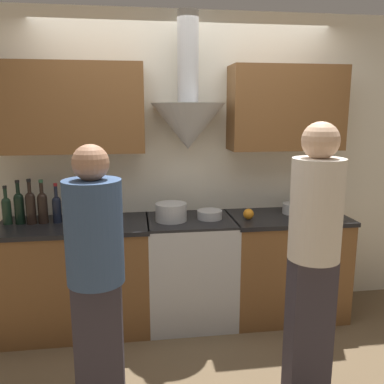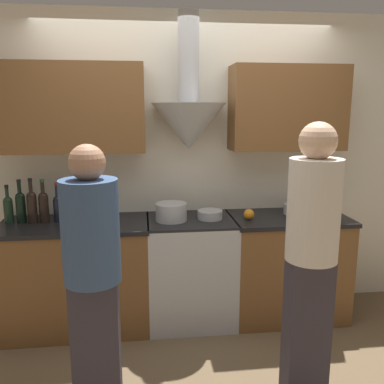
{
  "view_description": "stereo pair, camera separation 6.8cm",
  "coord_description": "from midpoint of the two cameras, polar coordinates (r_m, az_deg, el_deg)",
  "views": [
    {
      "loc": [
        -0.44,
        -2.9,
        1.79
      ],
      "look_at": [
        0.0,
        0.22,
        1.15
      ],
      "focal_mm": 38.0,
      "sensor_mm": 36.0,
      "label": 1
    },
    {
      "loc": [
        -0.38,
        -2.91,
        1.79
      ],
      "look_at": [
        0.0,
        0.22,
        1.15
      ],
      "focal_mm": 38.0,
      "sensor_mm": 36.0,
      "label": 2
    }
  ],
  "objects": [
    {
      "name": "ground_plane",
      "position": [
        3.44,
        -0.05,
        -19.89
      ],
      "size": [
        12.0,
        12.0,
        0.0
      ],
      "primitive_type": "plane",
      "color": "brown"
    },
    {
      "name": "wall_back",
      "position": [
        3.53,
        -1.94,
        6.1
      ],
      "size": [
        8.4,
        0.61,
        2.6
      ],
      "color": "silver",
      "rests_on": "ground_plane"
    },
    {
      "name": "counter_left",
      "position": [
        3.54,
        -16.47,
        -11.27
      ],
      "size": [
        1.19,
        0.62,
        0.9
      ],
      "color": "brown",
      "rests_on": "ground_plane"
    },
    {
      "name": "counter_right",
      "position": [
        3.71,
        12.42,
        -9.94
      ],
      "size": [
        0.99,
        0.62,
        0.9
      ],
      "color": "brown",
      "rests_on": "ground_plane"
    },
    {
      "name": "stove_range",
      "position": [
        3.52,
        -0.8,
        -10.83
      ],
      "size": [
        0.72,
        0.6,
        0.9
      ],
      "color": "#B7BABC",
      "rests_on": "ground_plane"
    },
    {
      "name": "wine_bottle_0",
      "position": [
        3.53,
        -25.08,
        -2.17
      ],
      "size": [
        0.07,
        0.07,
        0.31
      ],
      "color": "black",
      "rests_on": "counter_left"
    },
    {
      "name": "wine_bottle_1",
      "position": [
        3.5,
        -23.6,
        -1.85
      ],
      "size": [
        0.08,
        0.08,
        0.35
      ],
      "color": "black",
      "rests_on": "counter_left"
    },
    {
      "name": "wine_bottle_2",
      "position": [
        3.46,
        -22.23,
        -1.82
      ],
      "size": [
        0.08,
        0.08,
        0.36
      ],
      "color": "black",
      "rests_on": "counter_left"
    },
    {
      "name": "wine_bottle_3",
      "position": [
        3.45,
        -20.76,
        -1.84
      ],
      "size": [
        0.08,
        0.08,
        0.35
      ],
      "color": "black",
      "rests_on": "counter_left"
    },
    {
      "name": "wine_bottle_4",
      "position": [
        3.43,
        -18.98,
        -2.07
      ],
      "size": [
        0.07,
        0.07,
        0.32
      ],
      "color": "black",
      "rests_on": "counter_left"
    },
    {
      "name": "wine_bottle_5",
      "position": [
        3.41,
        -17.28,
        -1.99
      ],
      "size": [
        0.08,
        0.08,
        0.31
      ],
      "color": "black",
      "rests_on": "counter_left"
    },
    {
      "name": "stock_pot",
      "position": [
        3.32,
        -3.54,
        -2.82
      ],
      "size": [
        0.26,
        0.26,
        0.14
      ],
      "color": "#B7BABC",
      "rests_on": "stove_range"
    },
    {
      "name": "mixing_bowl",
      "position": [
        3.38,
        1.91,
        -3.17
      ],
      "size": [
        0.21,
        0.21,
        0.07
      ],
      "color": "#B7BABC",
      "rests_on": "stove_range"
    },
    {
      "name": "orange_fruit",
      "position": [
        3.39,
        7.37,
        -3.08
      ],
      "size": [
        0.09,
        0.09,
        0.09
      ],
      "color": "orange",
      "rests_on": "counter_right"
    },
    {
      "name": "saucepan",
      "position": [
        3.65,
        13.6,
        -2.26
      ],
      "size": [
        0.2,
        0.2,
        0.09
      ],
      "color": "#B7BABC",
      "rests_on": "counter_right"
    },
    {
      "name": "person_foreground_left",
      "position": [
        2.4,
        -14.13,
        -10.87
      ],
      "size": [
        0.32,
        0.32,
        1.61
      ],
      "color": "#38333D",
      "rests_on": "ground_plane"
    },
    {
      "name": "person_foreground_right",
      "position": [
        2.52,
        15.96,
        -7.96
      ],
      "size": [
        0.3,
        0.3,
        1.73
      ],
      "color": "#38333D",
      "rests_on": "ground_plane"
    }
  ]
}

